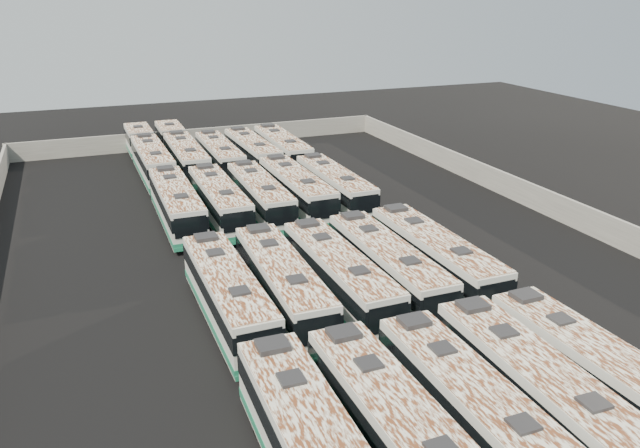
# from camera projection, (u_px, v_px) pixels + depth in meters

# --- Properties ---
(ground) EXTENTS (140.00, 140.00, 0.00)m
(ground) POSITION_uv_depth(u_px,v_px,m) (305.00, 252.00, 46.51)
(ground) COLOR black
(ground) RESTS_ON ground
(perimeter_wall) EXTENTS (45.20, 73.20, 2.20)m
(perimeter_wall) POSITION_uv_depth(u_px,v_px,m) (305.00, 238.00, 46.12)
(perimeter_wall) COLOR slate
(perimeter_wall) RESTS_ON ground
(bus_front_left) EXTENTS (2.91, 13.06, 3.67)m
(bus_front_left) POSITION_uv_depth(u_px,v_px,m) (400.00, 435.00, 24.62)
(bus_front_left) COLOR silver
(bus_front_left) RESTS_ON ground
(bus_front_center) EXTENTS (2.71, 12.72, 3.59)m
(bus_front_center) POSITION_uv_depth(u_px,v_px,m) (476.00, 414.00, 25.90)
(bus_front_center) COLOR silver
(bus_front_center) RESTS_ON ground
(bus_front_right) EXTENTS (3.05, 13.12, 3.68)m
(bus_front_right) POSITION_uv_depth(u_px,v_px,m) (540.00, 395.00, 27.04)
(bus_front_right) COLOR silver
(bus_front_right) RESTS_ON ground
(bus_front_far_right) EXTENTS (2.98, 12.86, 3.61)m
(bus_front_far_right) POSITION_uv_depth(u_px,v_px,m) (601.00, 377.00, 28.34)
(bus_front_far_right) COLOR silver
(bus_front_far_right) RESTS_ON ground
(bus_midfront_far_left) EXTENTS (2.81, 12.80, 3.60)m
(bus_midfront_far_left) POSITION_uv_depth(u_px,v_px,m) (228.00, 295.00, 35.96)
(bus_midfront_far_left) COLOR silver
(bus_midfront_far_left) RESTS_ON ground
(bus_midfront_left) EXTENTS (3.02, 12.86, 3.61)m
(bus_midfront_left) POSITION_uv_depth(u_px,v_px,m) (282.00, 284.00, 37.32)
(bus_midfront_left) COLOR silver
(bus_midfront_left) RESTS_ON ground
(bus_midfront_center) EXTENTS (2.86, 12.79, 3.60)m
(bus_midfront_center) POSITION_uv_depth(u_px,v_px,m) (339.00, 276.00, 38.36)
(bus_midfront_center) COLOR silver
(bus_midfront_center) RESTS_ON ground
(bus_midfront_right) EXTENTS (2.76, 12.89, 3.63)m
(bus_midfront_right) POSITION_uv_depth(u_px,v_px,m) (387.00, 267.00, 39.61)
(bus_midfront_right) COLOR silver
(bus_midfront_right) RESTS_ON ground
(bus_midfront_far_right) EXTENTS (2.82, 13.08, 3.69)m
(bus_midfront_far_right) POSITION_uv_depth(u_px,v_px,m) (435.00, 257.00, 40.88)
(bus_midfront_far_right) COLOR silver
(bus_midfront_far_right) RESTS_ON ground
(bus_midback_far_left) EXTENTS (2.84, 12.99, 3.66)m
(bus_midback_far_left) POSITION_uv_depth(u_px,v_px,m) (177.00, 204.00, 50.98)
(bus_midback_far_left) COLOR silver
(bus_midback_far_left) RESTS_ON ground
(bus_midback_left) EXTENTS (2.70, 12.73, 3.59)m
(bus_midback_left) POSITION_uv_depth(u_px,v_px,m) (219.00, 201.00, 51.98)
(bus_midback_left) COLOR silver
(bus_midback_left) RESTS_ON ground
(bus_midback_center) EXTENTS (2.81, 12.63, 3.55)m
(bus_midback_center) POSITION_uv_depth(u_px,v_px,m) (260.00, 196.00, 53.22)
(bus_midback_center) COLOR silver
(bus_midback_center) RESTS_ON ground
(bus_midback_right) EXTENTS (2.87, 13.10, 3.69)m
(bus_midback_right) POSITION_uv_depth(u_px,v_px,m) (296.00, 190.00, 54.59)
(bus_midback_right) COLOR silver
(bus_midback_right) RESTS_ON ground
(bus_midback_far_right) EXTENTS (2.74, 12.65, 3.56)m
(bus_midback_far_right) POSITION_uv_depth(u_px,v_px,m) (335.00, 187.00, 55.69)
(bus_midback_far_right) COLOR silver
(bus_midback_far_right) RESTS_ON ground
(bus_back_far_left) EXTENTS (2.97, 20.14, 3.65)m
(bus_back_far_left) POSITION_uv_depth(u_px,v_px,m) (148.00, 154.00, 66.51)
(bus_back_far_left) COLOR silver
(bus_back_far_left) RESTS_ON ground
(bus_back_left) EXTENTS (2.86, 20.19, 3.66)m
(bus_back_left) POSITION_uv_depth(u_px,v_px,m) (181.00, 151.00, 67.72)
(bus_back_left) COLOR silver
(bus_back_left) RESTS_ON ground
(bus_back_center) EXTENTS (2.69, 12.57, 3.54)m
(bus_back_center) POSITION_uv_depth(u_px,v_px,m) (220.00, 157.00, 65.67)
(bus_back_center) COLOR silver
(bus_back_center) RESTS_ON ground
(bus_back_right) EXTENTS (2.99, 12.81, 3.60)m
(bus_back_right) POSITION_uv_depth(u_px,v_px,m) (252.00, 153.00, 67.09)
(bus_back_right) COLOR silver
(bus_back_right) RESTS_ON ground
(bus_back_far_right) EXTENTS (2.90, 13.04, 3.67)m
(bus_back_far_right) POSITION_uv_depth(u_px,v_px,m) (282.00, 150.00, 68.21)
(bus_back_far_right) COLOR silver
(bus_back_far_right) RESTS_ON ground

